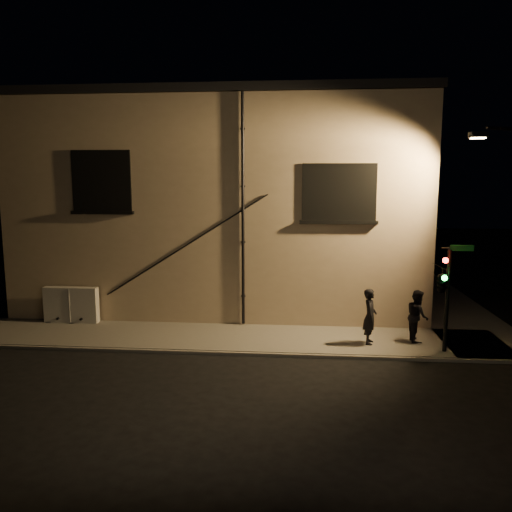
# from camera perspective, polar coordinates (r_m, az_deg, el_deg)

# --- Properties ---
(ground) EXTENTS (90.00, 90.00, 0.00)m
(ground) POSITION_cam_1_polar(r_m,az_deg,el_deg) (15.80, 3.96, -11.36)
(ground) COLOR black
(sidewalk) EXTENTS (21.00, 16.00, 0.12)m
(sidewalk) POSITION_cam_1_polar(r_m,az_deg,el_deg) (19.99, 7.74, -6.98)
(sidewalk) COLOR #595550
(sidewalk) RESTS_ON ground
(building) EXTENTS (16.20, 12.23, 8.80)m
(building) POSITION_cam_1_polar(r_m,az_deg,el_deg) (24.10, -2.70, 6.18)
(building) COLOR tan
(building) RESTS_ON ground
(utility_cabinet) EXTENTS (2.03, 0.34, 1.34)m
(utility_cabinet) POSITION_cam_1_polar(r_m,az_deg,el_deg) (20.04, -20.35, -5.24)
(utility_cabinet) COLOR #B6B2AD
(utility_cabinet) RESTS_ON sidewalk
(pedestrian_a) EXTENTS (0.53, 0.72, 1.82)m
(pedestrian_a) POSITION_cam_1_polar(r_m,az_deg,el_deg) (16.73, 12.89, -6.74)
(pedestrian_a) COLOR black
(pedestrian_a) RESTS_ON sidewalk
(pedestrian_b) EXTENTS (0.66, 0.84, 1.72)m
(pedestrian_b) POSITION_cam_1_polar(r_m,az_deg,el_deg) (17.40, 17.96, -6.51)
(pedestrian_b) COLOR black
(pedestrian_b) RESTS_ON sidewalk
(traffic_signal) EXTENTS (1.19, 1.95, 3.34)m
(traffic_signal) POSITION_cam_1_polar(r_m,az_deg,el_deg) (16.19, 20.54, -2.71)
(traffic_signal) COLOR black
(traffic_signal) RESTS_ON sidewalk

